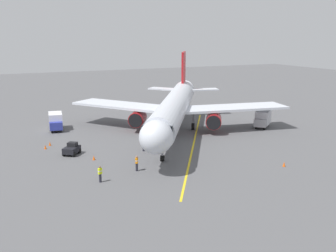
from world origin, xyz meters
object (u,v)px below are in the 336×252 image
object	(u,v)px
ground_crew_marshaller	(100,174)
tug_rear_apron	(72,149)
airplane	(175,107)
safety_cone_wing_port	(94,158)
safety_cone_nose_left	(284,164)
ground_crew_wing_walker	(137,163)
box_truck_portside	(56,121)
ground_crew_loader	(144,144)
box_truck_starboard_side	(263,119)
safety_cone_nose_right	(45,147)
safety_cone_wing_starboard	(50,144)

from	to	relation	value
ground_crew_marshaller	tug_rear_apron	bearing A→B (deg)	-87.38
airplane	safety_cone_wing_port	bearing A→B (deg)	28.14
safety_cone_nose_left	tug_rear_apron	bearing A→B (deg)	-35.92
ground_crew_wing_walker	box_truck_portside	bearing A→B (deg)	-79.32
tug_rear_apron	safety_cone_wing_port	distance (m)	3.87
ground_crew_marshaller	ground_crew_wing_walker	size ratio (longest dim) A/B	1.00
ground_crew_loader	safety_cone_wing_port	distance (m)	6.83
box_truck_portside	safety_cone_nose_left	bearing A→B (deg)	124.37
airplane	ground_crew_marshaller	bearing A→B (deg)	43.86
box_truck_starboard_side	safety_cone_nose_left	distance (m)	20.11
safety_cone_nose_right	safety_cone_wing_port	world-z (taller)	same
airplane	safety_cone_nose_left	xyz separation A→B (m)	(-4.23, 19.37, -3.73)
box_truck_portside	ground_crew_wing_walker	bearing A→B (deg)	100.68
ground_crew_marshaller	box_truck_portside	xyz separation A→B (m)	(-0.13, -25.18, 0.50)
ground_crew_marshaller	safety_cone_nose_right	bearing A→B (deg)	-78.17
airplane	box_truck_portside	world-z (taller)	airplane
box_truck_starboard_side	safety_cone_wing_port	world-z (taller)	box_truck_starboard_side
ground_crew_marshaller	safety_cone_wing_port	size ratio (longest dim) A/B	3.11
box_truck_portside	safety_cone_wing_starboard	bearing A→B (deg)	74.81
box_truck_portside	box_truck_starboard_side	distance (m)	32.76
ground_crew_loader	safety_cone_nose_right	xyz separation A→B (m)	(11.21, -6.37, -0.61)
ground_crew_loader	safety_cone_nose_right	bearing A→B (deg)	-29.63
safety_cone_wing_port	safety_cone_wing_starboard	world-z (taller)	same
ground_crew_marshaller	box_truck_portside	world-z (taller)	box_truck_portside
safety_cone_wing_starboard	safety_cone_nose_right	bearing A→B (deg)	60.63
ground_crew_loader	tug_rear_apron	distance (m)	8.94
safety_cone_nose_left	ground_crew_marshaller	bearing A→B (deg)	-11.45
ground_crew_wing_walker	safety_cone_wing_starboard	xyz separation A→B (m)	(6.86, -14.61, -0.61)
box_truck_portside	tug_rear_apron	world-z (taller)	box_truck_portside
ground_crew_loader	box_truck_starboard_side	xyz separation A→B (m)	(-22.48, -4.64, 0.50)
ground_crew_wing_walker	tug_rear_apron	world-z (taller)	ground_crew_wing_walker
tug_rear_apron	safety_cone_nose_left	world-z (taller)	tug_rear_apron
safety_cone_nose_right	box_truck_portside	bearing A→B (deg)	-107.35
ground_crew_marshaller	tug_rear_apron	world-z (taller)	ground_crew_marshaller
airplane	tug_rear_apron	xyz separation A→B (m)	(16.41, 4.42, -3.30)
safety_cone_nose_left	safety_cone_wing_starboard	size ratio (longest dim) A/B	1.00
box_truck_portside	ground_crew_loader	bearing A→B (deg)	115.47
box_truck_starboard_side	safety_cone_wing_starboard	xyz separation A→B (m)	(32.87, -3.19, -1.11)
safety_cone_wing_starboard	ground_crew_wing_walker	bearing A→B (deg)	115.14
safety_cone_nose_left	safety_cone_wing_port	distance (m)	22.07
box_truck_starboard_side	safety_cone_nose_left	size ratio (longest dim) A/B	8.63
safety_cone_nose_right	safety_cone_wing_starboard	xyz separation A→B (m)	(-0.82, -1.45, 0.00)
safety_cone_wing_starboard	safety_cone_wing_port	bearing A→B (deg)	112.61
box_truck_starboard_side	safety_cone_wing_starboard	bearing A→B (deg)	-5.54
airplane	safety_cone_nose_left	bearing A→B (deg)	102.33
tug_rear_apron	ground_crew_wing_walker	bearing A→B (deg)	118.80
ground_crew_loader	safety_cone_nose_left	bearing A→B (deg)	133.87
ground_crew_loader	safety_cone_nose_left	size ratio (longest dim) A/B	3.11
ground_crew_loader	box_truck_portside	distance (m)	18.54
safety_cone_nose_right	ground_crew_wing_walker	bearing A→B (deg)	120.25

